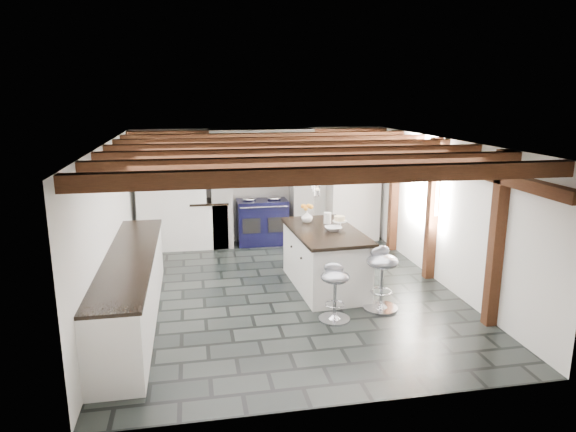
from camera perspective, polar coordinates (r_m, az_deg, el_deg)
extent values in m
plane|color=black|center=(7.95, -0.17, -8.43)|extent=(6.00, 6.00, 0.00)
plane|color=white|center=(10.50, -3.18, 3.49)|extent=(5.00, 0.00, 5.00)
plane|color=white|center=(7.57, -19.14, -1.18)|extent=(0.00, 6.00, 6.00)
plane|color=white|center=(8.41, 16.81, 0.41)|extent=(0.00, 6.00, 6.00)
plane|color=white|center=(7.41, -0.19, 8.31)|extent=(6.00, 6.00, 0.00)
cube|color=white|center=(10.17, -7.41, 1.93)|extent=(0.40, 0.60, 1.90)
cube|color=white|center=(10.38, 1.44, 2.27)|extent=(0.40, 0.60, 1.90)
cube|color=#4E2916|center=(10.09, -3.01, 7.90)|extent=(2.10, 0.65, 0.18)
cube|color=white|center=(10.08, -3.02, 8.78)|extent=(2.00, 0.60, 0.31)
cube|color=black|center=(9.77, -2.76, 8.08)|extent=(1.00, 0.03, 0.22)
cube|color=silver|center=(9.76, -2.75, 8.07)|extent=(0.90, 0.01, 0.14)
cube|color=white|center=(10.16, -12.78, 1.97)|extent=(1.30, 0.58, 2.00)
cube|color=white|center=(10.66, 7.24, 2.73)|extent=(1.00, 0.58, 2.00)
cube|color=white|center=(7.17, -16.97, -7.78)|extent=(0.60, 3.80, 0.88)
cube|color=black|center=(7.02, -17.23, -4.27)|extent=(0.64, 3.80, 0.04)
cube|color=white|center=(10.28, -8.72, -0.92)|extent=(0.70, 0.60, 0.88)
cube|color=black|center=(10.17, -8.81, 1.59)|extent=(0.74, 0.64, 0.04)
cube|color=#4E2916|center=(8.24, 16.69, 5.82)|extent=(0.15, 5.80, 0.14)
plane|color=white|center=(8.85, 15.10, 3.80)|extent=(0.00, 0.90, 0.90)
cube|color=#4E2916|center=(4.91, 5.38, 4.54)|extent=(5.00, 0.16, 0.16)
cube|color=#4E2916|center=(5.74, 2.99, 5.87)|extent=(5.00, 0.16, 0.16)
cube|color=#4E2916|center=(6.57, 1.20, 6.86)|extent=(5.00, 0.16, 0.16)
cube|color=#4E2916|center=(7.42, -0.19, 7.62)|extent=(5.00, 0.16, 0.16)
cube|color=#4E2916|center=(8.27, -1.29, 8.22)|extent=(5.00, 0.16, 0.16)
cube|color=#4E2916|center=(9.12, -2.20, 8.70)|extent=(5.00, 0.16, 0.16)
cube|color=#4E2916|center=(9.98, -2.95, 9.11)|extent=(5.00, 0.16, 0.16)
cube|color=#4E2916|center=(7.03, 22.16, -2.52)|extent=(0.15, 0.15, 2.30)
cube|color=#4E2916|center=(8.55, 15.72, 0.69)|extent=(0.15, 0.15, 2.30)
cube|color=#4E2916|center=(9.98, 11.69, 2.70)|extent=(0.15, 0.15, 2.30)
cylinder|color=black|center=(7.50, 3.28, 5.50)|extent=(0.01, 0.01, 0.56)
cylinder|color=white|center=(7.55, 3.25, 3.02)|extent=(0.09, 0.09, 0.22)
cylinder|color=black|center=(7.80, 3.11, 5.81)|extent=(0.01, 0.01, 0.56)
cylinder|color=white|center=(7.85, 3.08, 3.43)|extent=(0.09, 0.09, 0.22)
cylinder|color=black|center=(8.10, 2.95, 6.10)|extent=(0.01, 0.01, 0.56)
cylinder|color=white|center=(8.15, 2.92, 3.80)|extent=(0.09, 0.09, 0.22)
cube|color=black|center=(10.34, -2.89, -0.63)|extent=(1.00, 0.60, 0.90)
ellipsoid|color=silver|center=(10.20, -4.32, 1.92)|extent=(0.28, 0.28, 0.11)
ellipsoid|color=silver|center=(10.27, -1.54, 2.03)|extent=(0.28, 0.28, 0.11)
cylinder|color=silver|center=(9.94, -2.66, 0.99)|extent=(0.95, 0.03, 0.03)
cube|color=black|center=(10.02, -4.07, -1.11)|extent=(0.35, 0.02, 0.30)
cube|color=black|center=(10.09, -1.25, -0.98)|extent=(0.35, 0.02, 0.30)
cube|color=white|center=(8.04, 4.08, -4.88)|extent=(0.99, 1.84, 0.88)
cube|color=black|center=(7.91, 4.14, -1.68)|extent=(1.07, 1.93, 0.05)
imported|color=white|center=(8.30, 2.12, -0.07)|extent=(0.19, 0.19, 0.19)
ellipsoid|color=orange|center=(8.26, 2.13, 0.98)|extent=(0.20, 0.20, 0.12)
cylinder|color=white|center=(8.25, 4.41, -0.23)|extent=(0.12, 0.12, 0.18)
imported|color=white|center=(7.83, 5.07, -1.42)|extent=(0.27, 0.27, 0.06)
cylinder|color=white|center=(8.01, 5.74, -0.96)|extent=(0.05, 0.05, 0.10)
cylinder|color=white|center=(8.00, 5.75, -0.56)|extent=(0.22, 0.22, 0.01)
cylinder|color=beige|center=(7.99, 5.76, -0.27)|extent=(0.17, 0.17, 0.07)
cylinder|color=silver|center=(7.47, 10.22, -10.02)|extent=(0.49, 0.49, 0.03)
cone|color=silver|center=(7.45, 10.24, -9.67)|extent=(0.22, 0.22, 0.09)
cylinder|color=silver|center=(7.34, 10.34, -7.52)|extent=(0.06, 0.06, 0.61)
torus|color=silver|center=(7.38, 10.30, -8.25)|extent=(0.31, 0.31, 0.02)
ellipsoid|color=gray|center=(7.22, 10.45, -4.99)|extent=(0.53, 0.53, 0.20)
ellipsoid|color=gray|center=(7.28, 10.00, -3.92)|extent=(0.33, 0.19, 0.17)
cylinder|color=silver|center=(7.05, 5.17, -11.33)|extent=(0.42, 0.42, 0.03)
cone|color=silver|center=(7.04, 5.17, -11.01)|extent=(0.19, 0.19, 0.08)
cylinder|color=silver|center=(6.93, 5.22, -9.06)|extent=(0.05, 0.05, 0.53)
torus|color=silver|center=(6.97, 5.20, -9.72)|extent=(0.27, 0.27, 0.02)
ellipsoid|color=gray|center=(6.83, 5.27, -6.76)|extent=(0.51, 0.51, 0.17)
ellipsoid|color=gray|center=(6.88, 5.41, -5.74)|extent=(0.29, 0.21, 0.15)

